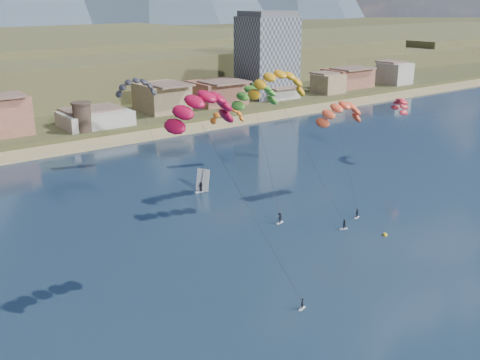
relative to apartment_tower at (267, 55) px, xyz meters
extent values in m
plane|color=#0D1B31|center=(-85.00, -128.00, -17.82)|extent=(2400.00, 2400.00, 0.00)
cube|color=tan|center=(-85.00, -22.00, -17.57)|extent=(2200.00, 12.00, 0.90)
cube|color=brown|center=(-45.00, 92.00, -8.32)|extent=(320.00, 150.00, 15.00)
cube|color=brown|center=(175.00, 77.00, -11.82)|extent=(240.00, 120.00, 8.00)
cube|color=brown|center=(275.00, 102.00, -9.82)|extent=(260.00, 140.00, 12.00)
cube|color=gray|center=(0.00, 0.00, -0.82)|extent=(20.00, 16.00, 30.00)
cube|color=#59595E|center=(0.00, 0.00, 15.18)|extent=(18.00, 14.40, 2.00)
cylinder|color=#47382D|center=(-80.00, -14.00, -11.82)|extent=(5.20, 5.20, 8.00)
cylinder|color=#47382D|center=(-80.00, -14.00, -7.52)|extent=(5.82, 5.82, 0.60)
cube|color=silver|center=(-92.85, -120.12, -17.78)|extent=(1.37, 0.80, 0.09)
imported|color=black|center=(-92.85, -120.12, -16.98)|extent=(0.64, 0.52, 1.51)
cylinder|color=#262626|center=(-96.85, -114.61, -5.38)|extent=(0.05, 0.05, 26.70)
cube|color=silver|center=(-68.76, -104.98, -17.77)|extent=(1.50, 0.91, 0.10)
imported|color=black|center=(-68.76, -104.98, -16.89)|extent=(0.98, 0.87, 1.66)
cylinder|color=#262626|center=(-71.05, -98.31, -6.10)|extent=(0.05, 0.05, 25.57)
cube|color=silver|center=(-62.90, -102.81, -17.77)|extent=(1.54, 0.90, 0.10)
imported|color=black|center=(-62.90, -102.81, -16.87)|extent=(1.08, 0.71, 1.70)
cylinder|color=#262626|center=(-59.84, -97.17, -9.64)|extent=(0.05, 0.05, 19.13)
cube|color=silver|center=(-76.07, -96.13, -17.76)|extent=(1.75, 0.87, 0.11)
imported|color=black|center=(-76.07, -96.13, -16.74)|extent=(1.38, 0.98, 1.93)
cylinder|color=#262626|center=(-73.52, -89.23, -7.74)|extent=(0.05, 0.05, 23.02)
cylinder|color=#262626|center=(-79.87, -53.03, -9.01)|extent=(0.04, 0.04, 18.81)
cylinder|color=#262626|center=(-62.54, -65.11, -12.24)|extent=(0.04, 0.04, 13.25)
cylinder|color=#262626|center=(-25.88, -86.29, -11.56)|extent=(0.04, 0.04, 14.35)
cube|color=silver|center=(-78.14, -73.22, -17.75)|extent=(2.80, 1.17, 0.14)
imported|color=black|center=(-78.14, -73.22, -16.71)|extent=(1.04, 0.75, 1.95)
cube|color=white|center=(-77.69, -73.22, -15.31)|extent=(1.47, 3.07, 4.67)
sphere|color=yellow|center=(-65.20, -111.31, -17.68)|extent=(0.80, 0.80, 0.80)
camera|label=1|loc=(-138.19, -166.88, 21.53)|focal=41.79mm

